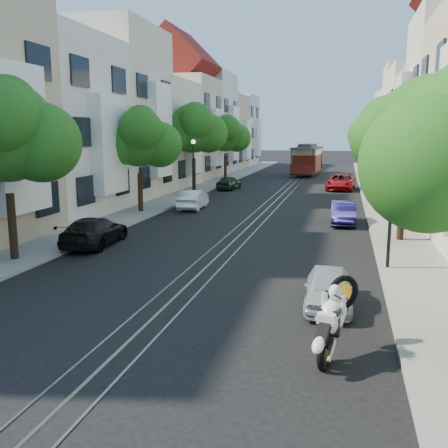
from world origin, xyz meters
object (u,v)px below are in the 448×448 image
Objects in this scene: tree_w_a at (6,134)px; parked_car_e_near at (328,288)px; parked_car_e_far at (341,182)px; parked_car_w_mid at (193,199)px; parked_car_w_near at (94,231)px; lamp_east at (392,190)px; tree_e_c at (388,136)px; tree_w_b at (140,139)px; tree_w_c at (194,129)px; tree_w_d at (226,135)px; lamp_west at (193,159)px; parked_car_e_mid at (343,213)px; tree_e_d at (377,132)px; parked_car_w_far at (229,183)px; tree_e_b at (408,134)px; sportbike_rider at (333,317)px; cable_car at (307,158)px.

parked_car_e_near is at bearing -11.03° from tree_w_a.
parked_car_e_far is 1.28× the size of parked_car_w_mid.
lamp_east is at bearing 170.17° from parked_car_w_near.
tree_w_b is (-14.40, -6.00, -0.20)m from tree_e_c.
tree_w_c is 11.01m from tree_w_d.
tree_w_a is (-14.40, -18.00, 0.13)m from tree_e_c.
lamp_west is (0.84, 8.02, -1.55)m from tree_w_b.
parked_car_e_mid is 0.97× the size of parked_car_w_mid.
tree_e_c is 15.60m from tree_w_b.
parked_car_e_far is (0.00, 29.85, 0.12)m from parked_car_e_near.
lamp_west is (-13.56, 2.02, -1.75)m from tree_e_c.
parked_car_w_near is at bearing 64.53° from tree_w_a.
tree_w_a is at bearing -90.00° from tree_w_d.
tree_e_c is at bearing -90.00° from tree_e_d.
tree_w_b is at bearing 173.87° from parked_car_e_mid.
tree_e_d reaches higher than parked_car_w_mid.
parked_car_e_mid reaches higher than parked_car_w_far.
tree_w_a is 1.86× the size of parked_car_e_mid.
tree_w_b reaches higher than parked_car_e_near.
tree_e_b is 1.07× the size of tree_w_b.
tree_e_c is 0.98× the size of tree_w_a.
tree_e_c is at bearing 98.63° from sportbike_rider.
tree_e_b is at bearing -43.85° from lamp_west.
tree_e_d is 3.56× the size of sportbike_rider.
lamp_west is 14.40m from parked_car_e_mid.
tree_e_d is 31.68m from parked_car_e_near.
lamp_east is at bearing 64.58° from parked_car_e_near.
parked_car_w_near is 22.47m from parked_car_w_far.
parked_car_w_mid is (-9.31, 3.24, 0.02)m from parked_car_e_mid.
sportbike_rider is at bearing -66.94° from lamp_west.
tree_w_c is 3.81m from lamp_west.
tree_w_b reaches higher than parked_car_e_far.
parked_car_e_near is at bearing -113.97° from lamp_east.
tree_w_a is 1.81× the size of parked_car_w_mid.
tree_w_a is 1.61× the size of lamp_west.
sportbike_rider is at bearing -85.12° from parked_car_e_far.
tree_w_c reaches higher than tree_w_b.
tree_e_c is at bearing 86.56° from lamp_east.
cable_car is at bearing 105.87° from tree_e_c.
cable_car reaches higher than parked_car_e_near.
tree_e_c reaches higher than lamp_west.
tree_w_d reaches higher than cable_car.
tree_e_b reaches higher than parked_car_e_near.
sportbike_rider is at bearing -67.67° from tree_w_c.
lamp_east is at bearing -93.44° from tree_e_c.
tree_w_c is at bearing -89.59° from parked_car_w_near.
parked_car_e_mid is (-2.54, -6.96, -4.01)m from tree_e_c.
tree_e_b reaches higher than tree_w_d.
tree_w_b is 1.51× the size of lamp_west.
parked_car_w_far is (-5.38, -16.09, -1.34)m from cable_car.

